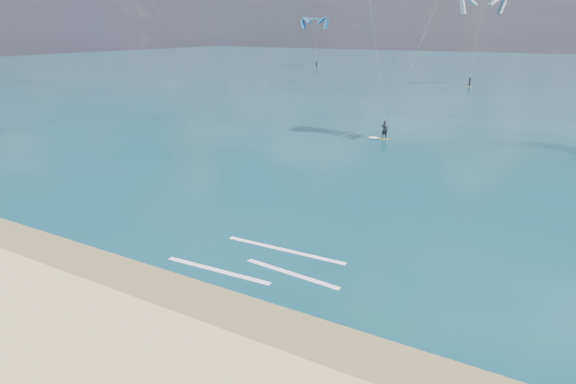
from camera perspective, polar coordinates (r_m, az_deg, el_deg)
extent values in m
plane|color=tan|center=(51.79, 17.69, 6.56)|extent=(320.00, 320.00, 0.00)
cube|color=brown|center=(19.51, -10.27, -11.29)|extent=(320.00, 2.40, 0.01)
cube|color=#0B3A40|center=(114.57, 25.64, 11.48)|extent=(320.00, 200.00, 0.04)
cube|color=gold|center=(46.07, 10.62, 5.87)|extent=(1.25, 0.62, 0.05)
imported|color=black|center=(45.92, 10.68, 6.85)|extent=(0.58, 0.38, 1.59)
cylinder|color=black|center=(45.54, 10.89, 7.04)|extent=(0.48, 0.14, 0.04)
cube|color=white|center=(20.71, 0.41, -9.05)|extent=(4.40, 0.56, 0.01)
cube|color=white|center=(22.75, -0.35, -6.46)|extent=(5.80, 0.45, 0.01)
cube|color=white|center=(21.16, -7.85, -8.61)|extent=(4.94, 0.51, 0.01)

